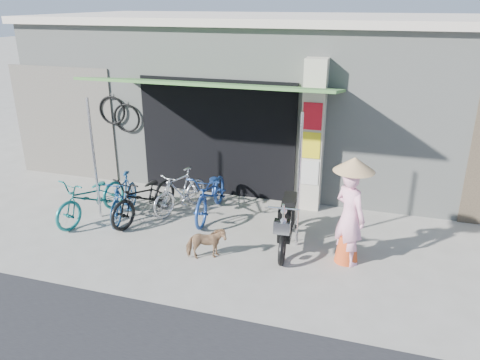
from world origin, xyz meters
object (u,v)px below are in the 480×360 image
(nun, at_px, (350,212))
(bike_silver, at_px, (180,191))
(street_dog, at_px, (206,244))
(bike_navy, at_px, (211,194))
(moped, at_px, (287,221))
(bike_black, at_px, (145,197))
(bike_blue, at_px, (124,197))
(bike_teal, at_px, (92,198))

(nun, bearing_deg, bike_silver, 24.83)
(bike_silver, bearing_deg, street_dog, -33.02)
(bike_navy, bearing_deg, moped, -26.81)
(bike_silver, height_order, street_dog, bike_silver)
(bike_black, bearing_deg, street_dog, -18.23)
(bike_silver, distance_m, bike_navy, 0.66)
(bike_silver, distance_m, street_dog, 1.97)
(bike_silver, xyz_separation_m, nun, (3.36, -1.00, 0.44))
(bike_blue, relative_size, bike_navy, 0.82)
(street_dog, height_order, nun, nun)
(bike_blue, height_order, bike_silver, bike_blue)
(bike_silver, height_order, nun, nun)
(bike_black, height_order, bike_navy, bike_navy)
(bike_blue, bearing_deg, bike_silver, 23.27)
(bike_black, height_order, street_dog, bike_black)
(bike_teal, xyz_separation_m, bike_silver, (1.47, 0.83, -0.01))
(bike_navy, bearing_deg, bike_teal, -162.30)
(bike_silver, distance_m, nun, 3.54)
(bike_teal, height_order, bike_silver, bike_teal)
(moped, bearing_deg, nun, -19.31)
(bike_teal, distance_m, bike_silver, 1.69)
(bike_teal, distance_m, moped, 3.79)
(bike_teal, xyz_separation_m, street_dog, (2.62, -0.75, -0.18))
(bike_teal, xyz_separation_m, nun, (4.84, -0.16, 0.43))
(bike_teal, height_order, street_dog, bike_teal)
(moped, height_order, nun, nun)
(moped, bearing_deg, bike_blue, 172.62)
(bike_teal, relative_size, bike_silver, 1.18)
(bike_blue, relative_size, bike_silver, 1.00)
(bike_black, distance_m, moped, 2.84)
(bike_black, height_order, bike_silver, bike_black)
(bike_blue, height_order, bike_black, bike_black)
(bike_navy, relative_size, street_dog, 2.74)
(bike_teal, relative_size, nun, 0.96)
(bike_blue, relative_size, moped, 0.83)
(bike_blue, height_order, bike_navy, bike_navy)
(bike_teal, relative_size, bike_black, 0.98)
(bike_blue, xyz_separation_m, bike_silver, (0.92, 0.62, -0.00))
(bike_black, distance_m, bike_navy, 1.27)
(bike_teal, height_order, bike_blue, bike_teal)
(bike_teal, distance_m, bike_blue, 0.60)
(bike_black, bearing_deg, moped, 10.15)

